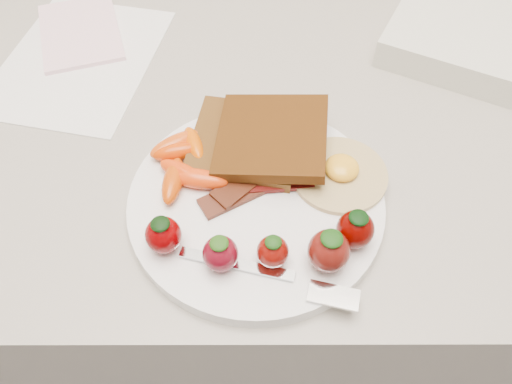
{
  "coord_description": "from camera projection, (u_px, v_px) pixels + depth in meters",
  "views": [
    {
      "loc": [
        0.0,
        1.25,
        1.34
      ],
      "look_at": [
        0.0,
        1.55,
        0.93
      ],
      "focal_mm": 35.0,
      "sensor_mm": 36.0,
      "label": 1
    }
  ],
  "objects": [
    {
      "name": "baby_carrots",
      "position": [
        184.0,
        163.0,
        0.54
      ],
      "size": [
        0.09,
        0.11,
        0.02
      ],
      "color": "#D33902",
      "rests_on": "plate"
    },
    {
      "name": "bacon_strips",
      "position": [
        255.0,
        182.0,
        0.53
      ],
      "size": [
        0.12,
        0.1,
        0.01
      ],
      "color": "#330A0C",
      "rests_on": "plate"
    },
    {
      "name": "counter",
      "position": [
        254.0,
        272.0,
        0.99
      ],
      "size": [
        2.0,
        0.6,
        0.9
      ],
      "primitive_type": "cube",
      "color": "gray",
      "rests_on": "ground"
    },
    {
      "name": "fried_egg",
      "position": [
        340.0,
        172.0,
        0.54
      ],
      "size": [
        0.14,
        0.14,
        0.02
      ],
      "color": "beige",
      "rests_on": "plate"
    },
    {
      "name": "fork",
      "position": [
        280.0,
        278.0,
        0.47
      ],
      "size": [
        0.17,
        0.07,
        0.0
      ],
      "color": "silver",
      "rests_on": "plate"
    },
    {
      "name": "appliance",
      "position": [
        503.0,
        36.0,
        0.68
      ],
      "size": [
        0.36,
        0.34,
        0.04
      ],
      "primitive_type": "cube",
      "rotation": [
        0.0,
        0.0,
        -0.47
      ],
      "color": "silver",
      "rests_on": "counter"
    },
    {
      "name": "toast_lower",
      "position": [
        245.0,
        142.0,
        0.56
      ],
      "size": [
        0.13,
        0.13,
        0.01
      ],
      "primitive_type": "cube",
      "rotation": [
        0.0,
        0.0,
        -0.17
      ],
      "color": "#3B2009",
      "rests_on": "plate"
    },
    {
      "name": "strawberries",
      "position": [
        276.0,
        243.0,
        0.47
      ],
      "size": [
        0.22,
        0.06,
        0.05
      ],
      "color": "#660002",
      "rests_on": "plate"
    },
    {
      "name": "paper_sheet",
      "position": [
        79.0,
        60.0,
        0.68
      ],
      "size": [
        0.24,
        0.29,
        0.0
      ],
      "primitive_type": "cube",
      "rotation": [
        0.0,
        0.0,
        -0.21
      ],
      "color": "white",
      "rests_on": "counter"
    },
    {
      "name": "plate",
      "position": [
        256.0,
        202.0,
        0.53
      ],
      "size": [
        0.27,
        0.27,
        0.02
      ],
      "primitive_type": "cylinder",
      "color": "white",
      "rests_on": "counter"
    },
    {
      "name": "notepad",
      "position": [
        80.0,
        32.0,
        0.71
      ],
      "size": [
        0.15,
        0.18,
        0.01
      ],
      "primitive_type": "cube",
      "rotation": [
        0.0,
        0.0,
        0.3
      ],
      "color": "#FFCDDB",
      "rests_on": "paper_sheet"
    },
    {
      "name": "toast_upper",
      "position": [
        272.0,
        137.0,
        0.55
      ],
      "size": [
        0.13,
        0.13,
        0.03
      ],
      "primitive_type": "cube",
      "rotation": [
        0.0,
        -0.1,
        -0.11
      ],
      "color": "#362104",
      "rests_on": "toast_lower"
    }
  ]
}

